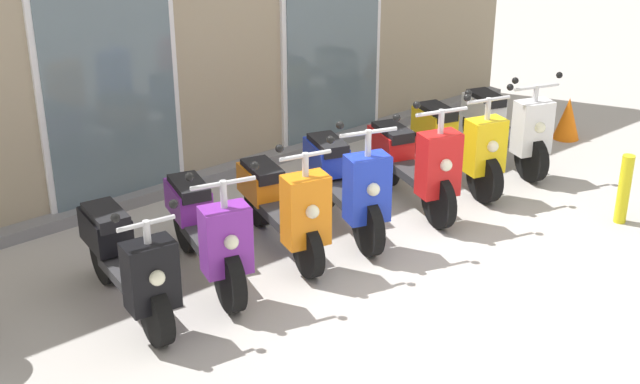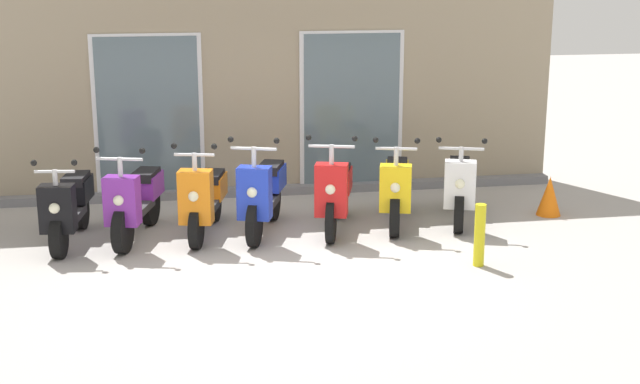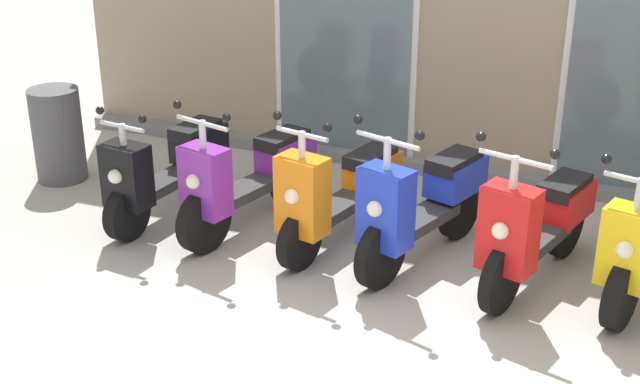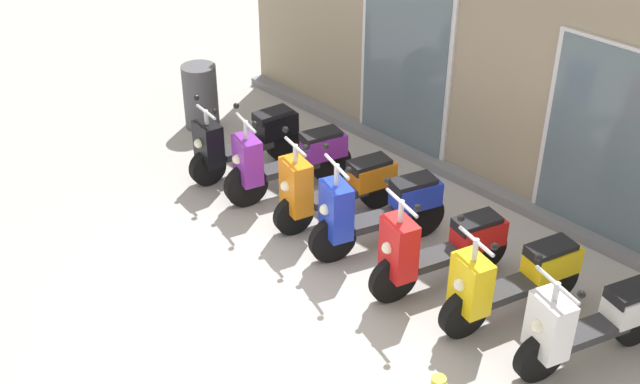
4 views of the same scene
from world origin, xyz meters
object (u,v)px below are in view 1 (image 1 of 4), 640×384
scooter_purple (206,230)px  scooter_yellow (457,142)px  scooter_blue (345,182)px  scooter_orange (282,204)px  scooter_white (506,125)px  scooter_red (413,161)px  traffic_cone (568,118)px  scooter_black (127,261)px  curb_bollard (624,189)px

scooter_purple → scooter_yellow: scooter_purple is taller
scooter_blue → scooter_yellow: (1.69, 0.11, -0.04)m
scooter_orange → scooter_white: size_ratio=1.01×
scooter_red → traffic_cone: bearing=3.5°
scooter_blue → scooter_red: 0.89m
scooter_orange → scooter_red: bearing=-2.7°
scooter_black → scooter_red: (3.19, -0.03, 0.04)m
scooter_black → scooter_yellow: scooter_yellow is taller
scooter_white → curb_bollard: bearing=-101.2°
scooter_orange → scooter_red: 1.60m
scooter_orange → scooter_white: (3.24, 0.07, -0.01)m
scooter_yellow → scooter_white: (0.84, 0.02, -0.00)m
scooter_red → traffic_cone: size_ratio=3.07×
scooter_orange → scooter_purple: bearing=179.9°
scooter_red → scooter_yellow: size_ratio=1.00×
scooter_purple → curb_bollard: size_ratio=2.36×
scooter_red → scooter_yellow: 0.81m
scooter_white → curb_bollard: 1.78m
scooter_orange → scooter_black: bearing=-178.3°
scooter_purple → scooter_orange: 0.82m
scooter_blue → scooter_red: scooter_blue is taller
scooter_purple → traffic_cone: (5.31, 0.10, -0.21)m
scooter_blue → traffic_cone: 3.79m
scooter_purple → scooter_blue: bearing=-2.2°
scooter_orange → scooter_white: scooter_orange is taller
scooter_black → scooter_purple: 0.78m
scooter_orange → curb_bollard: bearing=-29.8°
curb_bollard → scooter_black: bearing=160.2°
scooter_black → scooter_yellow: 4.00m
scooter_black → curb_bollard: scooter_black is taller
scooter_orange → scooter_yellow: bearing=1.2°
scooter_black → scooter_red: 3.19m
scooter_yellow → scooter_white: scooter_yellow is taller
scooter_white → traffic_cone: 1.26m
scooter_black → traffic_cone: scooter_black is taller
scooter_white → scooter_purple: bearing=-179.0°
traffic_cone → scooter_yellow: bearing=-178.6°
scooter_purple → scooter_white: scooter_purple is taller
scooter_black → traffic_cone: 6.09m
scooter_blue → scooter_white: scooter_blue is taller
scooter_blue → traffic_cone: (3.78, 0.16, -0.24)m
scooter_white → scooter_blue: bearing=-177.1°
scooter_purple → scooter_red: size_ratio=1.04×
scooter_black → curb_bollard: size_ratio=2.26×
scooter_purple → scooter_white: 4.06m
scooter_blue → traffic_cone: scooter_blue is taller
scooter_purple → scooter_red: bearing=-1.9°
scooter_purple → scooter_blue: scooter_blue is taller
scooter_blue → scooter_purple: bearing=177.8°
scooter_red → scooter_yellow: scooter_red is taller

